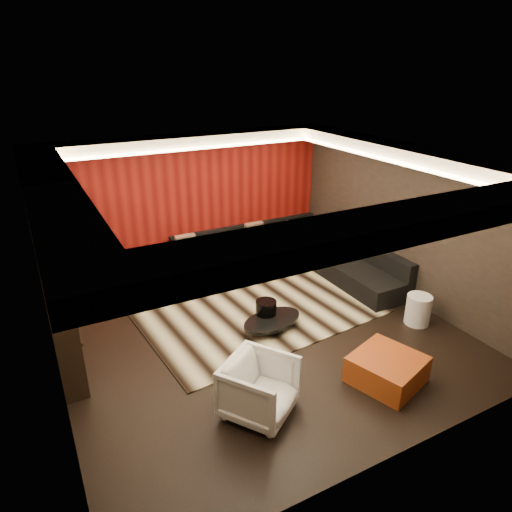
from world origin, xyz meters
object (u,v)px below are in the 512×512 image
drum_stool (266,312)px  armchair (260,388)px  white_side_table (418,310)px  orange_ottoman (387,369)px  coffee_table (272,324)px  sectional_sofa (288,257)px

drum_stool → armchair: size_ratio=0.50×
white_side_table → orange_ottoman: white_side_table is taller
coffee_table → sectional_sofa: sectional_sofa is taller
white_side_table → orange_ottoman: 1.77m
orange_ottoman → sectional_sofa: sectional_sofa is taller
orange_ottoman → armchair: 1.87m
coffee_table → armchair: armchair is taller
drum_stool → sectional_sofa: bearing=49.4°
coffee_table → armchair: 1.96m
orange_ottoman → coffee_table: bearing=111.6°
coffee_table → armchair: (-1.10, -1.60, 0.27)m
drum_stool → armchair: armchair is taller
drum_stool → white_side_table: 2.55m
coffee_table → drum_stool: drum_stool is taller
coffee_table → armchair: size_ratio=1.29×
white_side_table → sectional_sofa: (-0.77, 2.91, 0.01)m
armchair → sectional_sofa: (2.59, 3.54, -0.11)m
coffee_table → orange_ottoman: 2.02m
sectional_sofa → white_side_table: bearing=-75.3°
orange_ottoman → armchair: armchair is taller
drum_stool → white_side_table: white_side_table is taller
drum_stool → armchair: 2.11m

